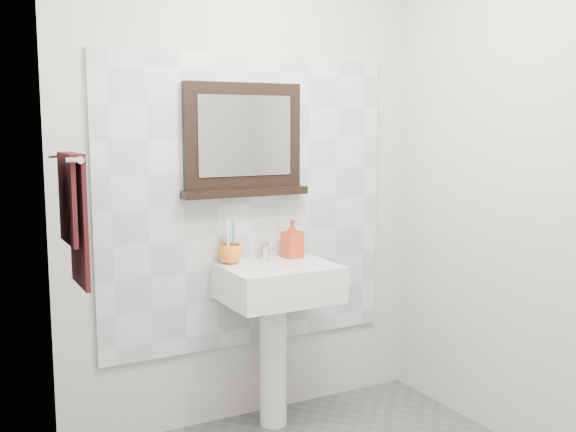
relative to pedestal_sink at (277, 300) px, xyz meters
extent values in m
cube|color=beige|center=(-0.05, 0.23, 0.57)|extent=(2.00, 0.01, 2.50)
cube|color=beige|center=(-1.05, -0.87, 0.57)|extent=(0.01, 2.20, 2.50)
cube|color=beige|center=(0.95, -0.87, 0.57)|extent=(0.01, 2.20, 2.50)
cube|color=silver|center=(-0.05, 0.21, 0.47)|extent=(1.60, 0.02, 1.50)
cylinder|color=white|center=(0.00, 0.05, -0.34)|extent=(0.14, 0.14, 0.68)
cube|color=white|center=(0.00, -0.01, 0.09)|extent=(0.55, 0.44, 0.18)
cylinder|color=silver|center=(0.00, -0.03, 0.17)|extent=(0.32, 0.32, 0.02)
cylinder|color=#4C4C4F|center=(0.00, -0.03, 0.18)|extent=(0.04, 0.04, 0.00)
cylinder|color=silver|center=(0.00, 0.14, 0.23)|extent=(0.04, 0.04, 0.09)
cylinder|color=silver|center=(0.00, 0.09, 0.25)|extent=(0.02, 0.10, 0.02)
cube|color=silver|center=(0.00, 0.15, 0.28)|extent=(0.02, 0.07, 0.01)
imported|color=orange|center=(-0.20, 0.13, 0.23)|extent=(0.14, 0.14, 0.10)
cylinder|color=white|center=(-0.22, 0.12, 0.29)|extent=(0.01, 0.01, 0.19)
cube|color=white|center=(-0.22, 0.12, 0.39)|extent=(0.01, 0.01, 0.03)
cylinder|color=teal|center=(-0.18, 0.12, 0.29)|extent=(0.01, 0.01, 0.19)
cube|color=teal|center=(-0.18, 0.12, 0.39)|extent=(0.01, 0.01, 0.03)
cylinder|color=white|center=(-0.20, 0.15, 0.29)|extent=(0.01, 0.01, 0.19)
cube|color=white|center=(-0.20, 0.15, 0.39)|extent=(0.01, 0.01, 0.03)
cylinder|color=teal|center=(-0.21, 0.14, 0.29)|extent=(0.01, 0.01, 0.19)
cube|color=teal|center=(-0.21, 0.14, 0.39)|extent=(0.01, 0.01, 0.03)
cylinder|color=white|center=(-0.18, 0.14, 0.29)|extent=(0.01, 0.01, 0.19)
cube|color=white|center=(-0.18, 0.14, 0.39)|extent=(0.01, 0.01, 0.03)
imported|color=red|center=(0.15, 0.12, 0.29)|extent=(0.10, 0.10, 0.20)
cube|color=black|center=(-0.10, 0.19, 0.82)|extent=(0.63, 0.06, 0.53)
cube|color=#99999E|center=(-0.10, 0.16, 0.82)|extent=(0.50, 0.01, 0.40)
cube|color=black|center=(-0.10, 0.17, 0.54)|extent=(0.67, 0.11, 0.04)
cylinder|color=silver|center=(-1.00, -0.12, 0.74)|extent=(0.03, 0.40, 0.03)
cylinder|color=silver|center=(-1.03, -0.31, 0.74)|extent=(0.05, 0.02, 0.02)
cylinder|color=silver|center=(-1.03, 0.07, 0.74)|extent=(0.05, 0.02, 0.02)
cube|color=black|center=(-0.98, -0.12, 0.47)|extent=(0.02, 0.30, 0.52)
cube|color=black|center=(-1.02, -0.12, 0.56)|extent=(0.02, 0.30, 0.34)
cube|color=black|center=(-1.00, -0.12, 0.75)|extent=(0.06, 0.30, 0.03)
camera|label=1|loc=(-1.51, -2.94, 0.88)|focal=42.00mm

